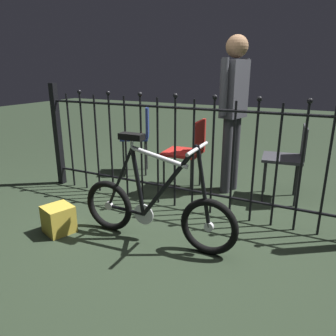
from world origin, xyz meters
name	(u,v)px	position (x,y,z in m)	size (l,w,h in m)	color
ground_plane	(156,233)	(0.00, 0.00, 0.00)	(20.00, 20.00, 0.00)	#232E1F
iron_fence	(181,150)	(-0.04, 0.60, 0.61)	(3.40, 0.07, 1.22)	black
bicycle	(155,208)	(0.06, -0.12, 0.29)	(1.38, 0.40, 0.89)	black
chair_charcoal	(290,154)	(0.92, 1.29, 0.51)	(0.46, 0.45, 0.82)	black
chair_navy	(140,133)	(-1.00, 1.42, 0.56)	(0.49, 0.49, 0.90)	black
chair_red	(189,148)	(-0.16, 1.11, 0.50)	(0.45, 0.44, 0.83)	black
person_visitor	(234,102)	(0.28, 1.29, 1.04)	(0.26, 0.46, 1.72)	#2D2D33
display_crate	(59,219)	(-0.77, -0.36, 0.12)	(0.23, 0.23, 0.24)	#B29933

